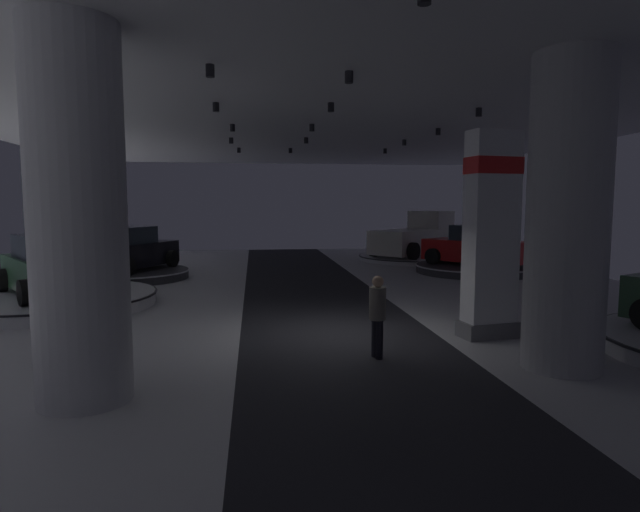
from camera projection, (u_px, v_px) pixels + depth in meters
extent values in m
cube|color=silver|center=(338.00, 335.00, 11.79)|extent=(24.00, 44.00, 0.05)
cube|color=#232328|center=(338.00, 333.00, 11.79)|extent=(4.40, 44.00, 0.01)
cube|color=silver|center=(339.00, 83.00, 11.23)|extent=(24.00, 44.00, 0.10)
cylinder|color=black|center=(210.00, 71.00, 9.29)|extent=(0.16, 0.16, 0.22)
cylinder|color=black|center=(216.00, 107.00, 12.79)|extent=(0.16, 0.16, 0.22)
cylinder|color=black|center=(232.00, 128.00, 16.26)|extent=(0.16, 0.16, 0.22)
cylinder|color=black|center=(231.00, 141.00, 19.56)|extent=(0.16, 0.16, 0.22)
cylinder|color=black|center=(239.00, 150.00, 23.08)|extent=(0.16, 0.16, 0.22)
cylinder|color=black|center=(349.00, 77.00, 9.76)|extent=(0.16, 0.16, 0.22)
cylinder|color=black|center=(331.00, 107.00, 12.80)|extent=(0.16, 0.16, 0.22)
cylinder|color=black|center=(312.00, 128.00, 16.24)|extent=(0.16, 0.16, 0.22)
cylinder|color=black|center=(306.00, 140.00, 19.51)|extent=(0.16, 0.16, 0.22)
cylinder|color=black|center=(290.00, 151.00, 23.24)|extent=(0.16, 0.16, 0.22)
cylinder|color=black|center=(550.00, 84.00, 10.35)|extent=(0.16, 0.16, 0.22)
cylinder|color=black|center=(479.00, 112.00, 13.50)|extent=(0.16, 0.16, 0.22)
cylinder|color=black|center=(438.00, 132.00, 17.14)|extent=(0.16, 0.16, 0.22)
cylinder|color=black|center=(404.00, 143.00, 20.17)|extent=(0.16, 0.16, 0.22)
cylinder|color=black|center=(385.00, 151.00, 23.45)|extent=(0.16, 0.16, 0.22)
cylinder|color=silver|center=(78.00, 217.00, 7.53)|extent=(1.37, 1.37, 5.50)
cylinder|color=#ADADB2|center=(568.00, 215.00, 9.05)|extent=(1.38, 1.38, 5.50)
cube|color=slate|center=(488.00, 329.00, 11.49)|extent=(1.35, 0.84, 0.35)
cube|color=white|center=(491.00, 228.00, 11.26)|extent=(1.18, 0.73, 4.15)
cube|color=red|center=(493.00, 166.00, 11.13)|extent=(1.20, 0.76, 0.36)
cylinder|color=silver|center=(413.00, 258.00, 27.10)|extent=(5.57, 5.57, 0.25)
cylinder|color=black|center=(413.00, 256.00, 27.09)|extent=(5.68, 5.68, 0.05)
cube|color=silver|center=(414.00, 241.00, 27.01)|extent=(5.41, 5.02, 1.20)
cube|color=silver|center=(431.00, 220.00, 28.15)|extent=(2.52, 2.55, 1.00)
cube|color=#28333D|center=(426.00, 220.00, 27.78)|extent=(1.19, 1.39, 0.75)
cylinder|color=black|center=(413.00, 244.00, 29.19)|extent=(0.82, 0.76, 0.84)
cylinder|color=black|center=(451.00, 246.00, 27.61)|extent=(0.82, 0.76, 0.84)
cylinder|color=black|center=(374.00, 248.00, 26.48)|extent=(0.82, 0.76, 0.84)
cylinder|color=black|center=(413.00, 251.00, 24.89)|extent=(0.82, 0.76, 0.84)
cylinder|color=#333338|center=(130.00, 274.00, 20.34)|extent=(4.48, 4.48, 0.35)
cylinder|color=white|center=(130.00, 271.00, 20.33)|extent=(4.56, 4.56, 0.05)
cube|color=black|center=(129.00, 255.00, 20.26)|extent=(3.37, 4.57, 0.90)
cube|color=#2D3842|center=(126.00, 236.00, 20.05)|extent=(2.20, 2.37, 0.70)
cylinder|color=black|center=(131.00, 257.00, 21.94)|extent=(0.48, 0.71, 0.68)
cylinder|color=black|center=(172.00, 259.00, 21.36)|extent=(0.48, 0.71, 0.68)
cylinder|color=black|center=(82.00, 265.00, 19.22)|extent=(0.48, 0.71, 0.68)
cylinder|color=black|center=(128.00, 267.00, 18.64)|extent=(0.48, 0.71, 0.68)
sphere|color=white|center=(150.00, 247.00, 22.35)|extent=(0.18, 0.18, 0.18)
sphere|color=white|center=(170.00, 248.00, 22.06)|extent=(0.18, 0.18, 0.18)
cylinder|color=silver|center=(53.00, 300.00, 14.84)|extent=(5.62, 5.62, 0.36)
cylinder|color=black|center=(53.00, 295.00, 14.82)|extent=(5.73, 5.73, 0.05)
cube|color=#2D5638|center=(52.00, 273.00, 14.76)|extent=(3.83, 4.49, 0.90)
cube|color=#2D3842|center=(49.00, 247.00, 14.80)|extent=(2.35, 2.45, 0.70)
cylinder|color=black|center=(105.00, 285.00, 14.37)|extent=(0.56, 0.69, 0.68)
cylinder|color=black|center=(24.00, 293.00, 13.06)|extent=(0.56, 0.69, 0.68)
cylinder|color=black|center=(74.00, 274.00, 16.51)|extent=(0.56, 0.69, 0.68)
cylinder|color=black|center=(2.00, 280.00, 15.21)|extent=(0.56, 0.69, 0.68)
sphere|color=white|center=(93.00, 275.00, 13.52)|extent=(0.18, 0.18, 0.18)
sphere|color=white|center=(51.00, 279.00, 12.88)|extent=(0.18, 0.18, 0.18)
sphere|color=white|center=(631.00, 289.00, 11.30)|extent=(0.18, 0.18, 0.18)
cylinder|color=#333338|center=(474.00, 269.00, 22.16)|extent=(4.88, 4.88, 0.34)
cylinder|color=white|center=(474.00, 265.00, 22.14)|extent=(4.97, 4.97, 0.05)
cube|color=red|center=(474.00, 251.00, 22.08)|extent=(3.97, 4.44, 0.90)
cube|color=#2D3842|center=(478.00, 233.00, 21.90)|extent=(2.39, 2.46, 0.70)
cylinder|color=black|center=(433.00, 256.00, 22.43)|extent=(0.59, 0.68, 0.68)
cylinder|color=black|center=(457.00, 253.00, 23.82)|extent=(0.59, 0.68, 0.68)
cylinder|color=black|center=(494.00, 261.00, 20.39)|extent=(0.59, 0.68, 0.68)
cylinder|color=black|center=(517.00, 258.00, 21.78)|extent=(0.59, 0.68, 0.68)
sphere|color=white|center=(427.00, 246.00, 23.19)|extent=(0.18, 0.18, 0.18)
sphere|color=white|center=(439.00, 245.00, 23.88)|extent=(0.18, 0.18, 0.18)
cylinder|color=black|center=(379.00, 339.00, 9.80)|extent=(0.14, 0.14, 0.80)
cylinder|color=black|center=(375.00, 336.00, 9.96)|extent=(0.14, 0.14, 0.80)
cylinder|color=#6B665B|center=(378.00, 303.00, 9.81)|extent=(0.32, 0.32, 0.62)
sphere|color=tan|center=(378.00, 282.00, 9.77)|extent=(0.22, 0.22, 0.22)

